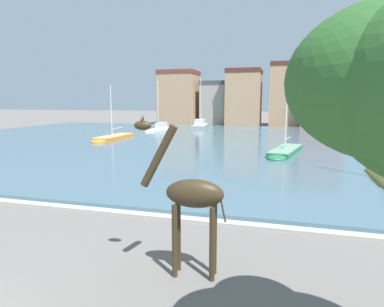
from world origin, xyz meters
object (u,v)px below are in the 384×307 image
at_px(giraffe_statue, 190,196).
at_px(sailboat_orange, 111,139).
at_px(sailboat_white, 159,129).
at_px(sailboat_green, 284,153).
at_px(sailboat_grey, 201,126).

distance_m(giraffe_statue, sailboat_orange, 33.66).
distance_m(sailboat_white, sailboat_green, 27.47).
height_order(giraffe_statue, sailboat_white, sailboat_white).
height_order(giraffe_statue, sailboat_green, sailboat_green).
bearing_deg(sailboat_green, sailboat_white, 135.31).
height_order(sailboat_orange, sailboat_green, sailboat_orange).
relative_size(giraffe_statue, sailboat_green, 0.56).
bearing_deg(sailboat_grey, giraffe_statue, -76.26).
relative_size(giraffe_statue, sailboat_white, 0.57).
height_order(sailboat_white, sailboat_grey, sailboat_grey).
xyz_separation_m(sailboat_white, sailboat_orange, (-1.17, -13.12, -0.13)).
bearing_deg(sailboat_grey, sailboat_orange, -106.09).
height_order(sailboat_orange, sailboat_grey, sailboat_grey).
relative_size(giraffe_statue, sailboat_orange, 0.57).
distance_m(sailboat_white, sailboat_orange, 13.18).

